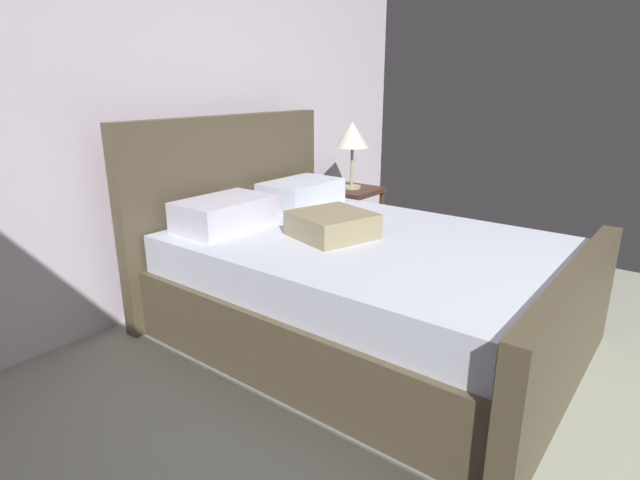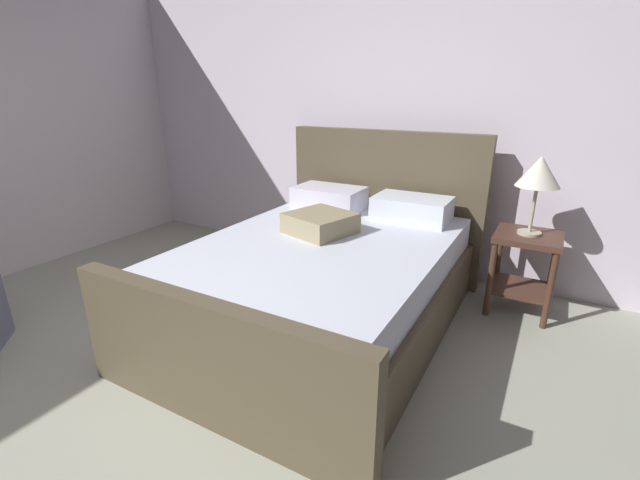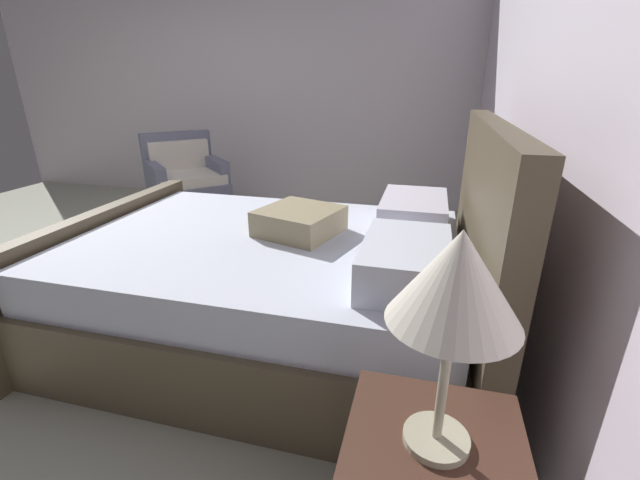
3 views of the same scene
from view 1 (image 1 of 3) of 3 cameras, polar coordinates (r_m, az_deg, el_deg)
The scene contains 4 objects.
wall_back at distance 3.45m, azimuth -17.56°, elevation 14.68°, with size 5.22×0.12×2.68m, color silver.
bed at distance 2.98m, azimuth 3.90°, elevation -4.41°, with size 1.71×2.30×1.25m.
nightstand_right at distance 4.33m, azimuth 3.53°, elevation 3.32°, with size 0.44×0.44×0.60m.
table_lamp_right at distance 4.23m, azimuth 3.69°, elevation 11.62°, with size 0.29×0.29×0.55m.
Camera 1 is at (-1.98, 0.23, 1.46)m, focal length 28.30 mm.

